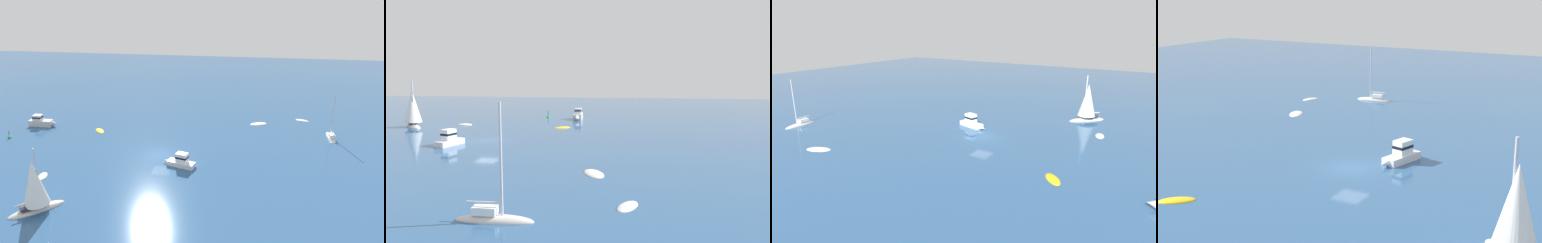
# 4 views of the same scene
# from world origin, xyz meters

# --- Properties ---
(ground_plane) EXTENTS (160.00, 160.00, 0.00)m
(ground_plane) POSITION_xyz_m (0.00, 0.00, 0.00)
(ground_plane) COLOR #2D5684
(sloop) EXTENTS (5.09, 5.18, 7.40)m
(sloop) POSITION_xyz_m (15.24, -9.67, 2.53)
(sloop) COLOR silver
(sloop) RESTS_ON ground
(motor_cruiser) EXTENTS (2.26, 4.64, 1.87)m
(motor_cruiser) POSITION_xyz_m (3.04, 3.39, 0.70)
(motor_cruiser) COLOR white
(motor_cruiser) RESTS_ON ground
(dinghy) EXTENTS (1.86, 2.54, 0.39)m
(dinghy) POSITION_xyz_m (-17.37, 21.49, 0.00)
(dinghy) COLOR silver
(dinghy) RESTS_ON ground
(sloop_1) EXTENTS (4.62, 1.25, 7.18)m
(sloop_1) POSITION_xyz_m (-9.90, 24.88, 0.18)
(sloop_1) COLOR silver
(sloop_1) RESTS_ON ground
(skiff) EXTENTS (2.54, 3.32, 0.35)m
(skiff) POSITION_xyz_m (-14.52, 13.83, 0.00)
(skiff) COLOR silver
(skiff) RESTS_ON ground
(tender) EXTENTS (2.77, 2.54, 0.40)m
(tender) POSITION_xyz_m (-7.28, -11.94, 0.00)
(tender) COLOR yellow
(tender) RESTS_ON ground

